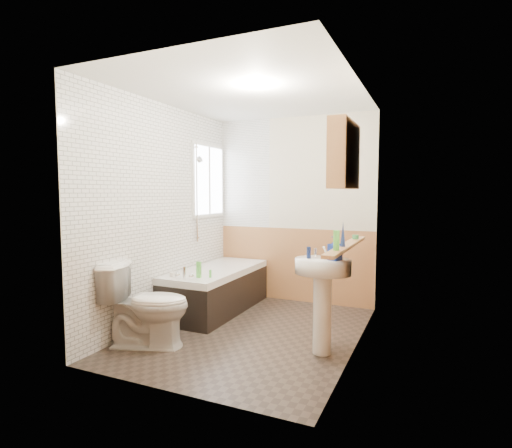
% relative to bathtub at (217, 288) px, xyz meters
% --- Properties ---
extents(floor, '(2.80, 2.80, 0.00)m').
position_rel_bathtub_xyz_m(floor, '(0.73, -0.56, -0.28)').
color(floor, '#2E2520').
rests_on(floor, ground).
extents(ceiling, '(2.80, 2.80, 0.00)m').
position_rel_bathtub_xyz_m(ceiling, '(0.73, -0.56, 2.22)').
color(ceiling, white).
rests_on(ceiling, ground).
extents(wall_back, '(2.20, 0.02, 2.50)m').
position_rel_bathtub_xyz_m(wall_back, '(0.73, 0.85, 0.97)').
color(wall_back, beige).
rests_on(wall_back, ground).
extents(wall_front, '(2.20, 0.02, 2.50)m').
position_rel_bathtub_xyz_m(wall_front, '(0.73, -1.97, 0.97)').
color(wall_front, beige).
rests_on(wall_front, ground).
extents(wall_left, '(0.02, 2.80, 2.50)m').
position_rel_bathtub_xyz_m(wall_left, '(-0.38, -0.56, 0.97)').
color(wall_left, beige).
rests_on(wall_left, ground).
extents(wall_right, '(0.02, 2.80, 2.50)m').
position_rel_bathtub_xyz_m(wall_right, '(1.84, -0.56, 0.97)').
color(wall_right, beige).
rests_on(wall_right, ground).
extents(wainscot_right, '(0.01, 2.80, 1.00)m').
position_rel_bathtub_xyz_m(wainscot_right, '(1.82, -0.56, 0.22)').
color(wainscot_right, '#B67B4B').
rests_on(wainscot_right, wall_right).
extents(wainscot_front, '(2.20, 0.01, 1.00)m').
position_rel_bathtub_xyz_m(wainscot_front, '(0.73, -1.95, 0.22)').
color(wainscot_front, '#B67B4B').
rests_on(wainscot_front, wall_front).
extents(wainscot_back, '(2.20, 0.01, 1.00)m').
position_rel_bathtub_xyz_m(wainscot_back, '(0.73, 0.83, 0.22)').
color(wainscot_back, '#B67B4B').
rests_on(wainscot_back, wall_back).
extents(tile_cladding_left, '(0.01, 2.80, 2.50)m').
position_rel_bathtub_xyz_m(tile_cladding_left, '(-0.36, -0.56, 0.97)').
color(tile_cladding_left, white).
rests_on(tile_cladding_left, wall_left).
extents(tile_return_back, '(0.75, 0.01, 1.50)m').
position_rel_bathtub_xyz_m(tile_return_back, '(0.00, 0.83, 1.47)').
color(tile_return_back, white).
rests_on(tile_return_back, wall_back).
extents(window, '(0.03, 0.79, 0.99)m').
position_rel_bathtub_xyz_m(window, '(-0.33, 0.39, 1.37)').
color(window, white).
rests_on(window, wall_left).
extents(bathtub, '(0.70, 1.61, 0.68)m').
position_rel_bathtub_xyz_m(bathtub, '(0.00, 0.00, 0.00)').
color(bathtub, black).
rests_on(bathtub, floor).
extents(shower_riser, '(0.11, 0.08, 1.27)m').
position_rel_bathtub_xyz_m(shower_riser, '(-0.31, 0.06, 1.31)').
color(shower_riser, silver).
rests_on(shower_riser, wall_left).
extents(toilet, '(0.93, 0.71, 0.81)m').
position_rel_bathtub_xyz_m(toilet, '(-0.03, -1.30, 0.12)').
color(toilet, white).
rests_on(toilet, floor).
extents(sink, '(0.52, 0.42, 1.00)m').
position_rel_bathtub_xyz_m(sink, '(1.57, -0.79, 0.35)').
color(sink, white).
rests_on(sink, floor).
extents(pine_shelf, '(0.10, 1.44, 0.03)m').
position_rel_bathtub_xyz_m(pine_shelf, '(1.77, -0.72, 0.73)').
color(pine_shelf, '#B67B4B').
rests_on(pine_shelf, wall_right).
extents(medicine_cabinet, '(0.16, 0.65, 0.59)m').
position_rel_bathtub_xyz_m(medicine_cabinet, '(1.74, -0.77, 1.53)').
color(medicine_cabinet, '#B67B4B').
rests_on(medicine_cabinet, wall_right).
extents(foam_can, '(0.05, 0.05, 0.16)m').
position_rel_bathtub_xyz_m(foam_can, '(1.77, -1.14, 0.82)').
color(foam_can, '#59C647').
rests_on(foam_can, pine_shelf).
extents(green_bottle, '(0.05, 0.05, 0.22)m').
position_rel_bathtub_xyz_m(green_bottle, '(1.77, -0.89, 0.85)').
color(green_bottle, navy).
rests_on(green_bottle, pine_shelf).
extents(black_jar, '(0.08, 0.08, 0.04)m').
position_rel_bathtub_xyz_m(black_jar, '(1.77, -0.28, 0.76)').
color(black_jar, '#388447').
rests_on(black_jar, pine_shelf).
extents(soap_bottle, '(0.18, 0.24, 0.10)m').
position_rel_bathtub_xyz_m(soap_bottle, '(1.69, -0.82, 0.65)').
color(soap_bottle, '#19339E').
rests_on(soap_bottle, sink).
extents(clear_bottle, '(0.05, 0.05, 0.11)m').
position_rel_bathtub_xyz_m(clear_bottle, '(1.44, -0.82, 0.66)').
color(clear_bottle, navy).
rests_on(clear_bottle, sink).
extents(blue_gel, '(0.05, 0.03, 0.18)m').
position_rel_bathtub_xyz_m(blue_gel, '(0.10, -0.57, 0.35)').
color(blue_gel, '#59C647').
rests_on(blue_gel, bathtub).
extents(cream_jar, '(0.10, 0.10, 0.05)m').
position_rel_bathtub_xyz_m(cream_jar, '(-0.20, -0.64, 0.28)').
color(cream_jar, silver).
rests_on(cream_jar, bathtub).
extents(orange_bottle, '(0.03, 0.03, 0.09)m').
position_rel_bathtub_xyz_m(orange_bottle, '(0.22, -0.52, 0.30)').
color(orange_bottle, '#59C647').
rests_on(orange_bottle, bathtub).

